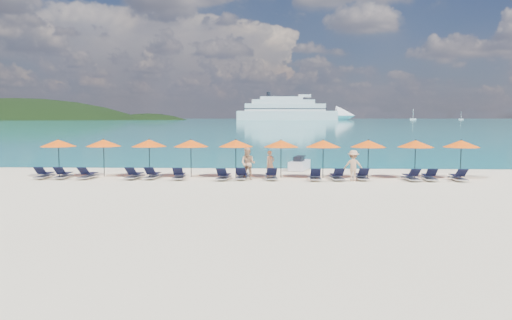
{
  "coord_description": "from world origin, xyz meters",
  "views": [
    {
      "loc": [
        1.1,
        -24.44,
        3.58
      ],
      "look_at": [
        0.0,
        3.0,
        1.2
      ],
      "focal_mm": 35.0,
      "sensor_mm": 36.0,
      "label": 1
    }
  ],
  "objects": [
    {
      "name": "beachgoer_a",
      "position": [
        0.76,
        5.25,
        0.78
      ],
      "size": [
        0.68,
        0.64,
        1.57
      ],
      "primitive_type": "imported",
      "rotation": [
        0.0,
        0.0,
        0.63
      ],
      "color": "tan",
      "rests_on": "ground"
    },
    {
      "name": "lounger_6",
      "position": [
        -1.86,
        3.51,
        0.24
      ],
      "size": [
        0.78,
        1.75,
        0.66
      ],
      "rotation": [
        0.0,
        0.0,
        -0.1
      ],
      "color": "silver",
      "rests_on": "ground"
    },
    {
      "name": "lounger_1",
      "position": [
        -11.24,
        3.82,
        0.24
      ],
      "size": [
        0.68,
        1.72,
        0.66
      ],
      "rotation": [
        0.0,
        0.0,
        0.03
      ],
      "color": "silver",
      "rests_on": "ground"
    },
    {
      "name": "headland_small",
      "position": [
        -150.0,
        560.0,
        -35.0
      ],
      "size": [
        162.0,
        126.0,
        85.5
      ],
      "color": "black",
      "rests_on": "ground"
    },
    {
      "name": "lounger_14",
      "position": [
        11.29,
        3.66,
        0.24
      ],
      "size": [
        0.63,
        1.7,
        0.66
      ],
      "rotation": [
        0.0,
        0.0,
        -0.01
      ],
      "color": "silver",
      "rests_on": "ground"
    },
    {
      "name": "jetski",
      "position": [
        2.69,
        9.17,
        0.38
      ],
      "size": [
        1.64,
        2.77,
        0.93
      ],
      "rotation": [
        0.0,
        0.0,
        -0.27
      ],
      "color": "silver",
      "rests_on": "ground"
    },
    {
      "name": "lounger_3",
      "position": [
        -7.06,
        3.81,
        0.24
      ],
      "size": [
        0.79,
        1.75,
        0.66
      ],
      "rotation": [
        0.0,
        0.0,
        -0.1
      ],
      "color": "silver",
      "rests_on": "ground"
    },
    {
      "name": "lounger_13",
      "position": [
        9.73,
        3.73,
        0.24
      ],
      "size": [
        0.74,
        1.74,
        0.66
      ],
      "rotation": [
        0.0,
        0.0,
        -0.07
      ],
      "color": "silver",
      "rests_on": "ground"
    },
    {
      "name": "lounger_5",
      "position": [
        -4.43,
        3.67,
        0.24
      ],
      "size": [
        0.73,
        1.74,
        0.66
      ],
      "rotation": [
        0.0,
        0.0,
        0.06
      ],
      "color": "silver",
      "rests_on": "ground"
    },
    {
      "name": "umbrella_8",
      "position": [
        9.23,
        4.88,
        2.02
      ],
      "size": [
        2.1,
        2.1,
        2.28
      ],
      "color": "black",
      "rests_on": "ground"
    },
    {
      "name": "umbrella_4",
      "position": [
        -1.28,
        4.95,
        2.02
      ],
      "size": [
        2.1,
        2.1,
        2.28
      ],
      "color": "black",
      "rests_on": "ground"
    },
    {
      "name": "umbrella_2",
      "position": [
        -6.46,
        4.95,
        2.02
      ],
      "size": [
        2.1,
        2.1,
        2.28
      ],
      "color": "black",
      "rests_on": "ground"
    },
    {
      "name": "umbrella_5",
      "position": [
        1.4,
        4.81,
        2.02
      ],
      "size": [
        2.1,
        2.1,
        2.28
      ],
      "color": "black",
      "rests_on": "ground"
    },
    {
      "name": "lounger_9",
      "position": [
        3.32,
        3.58,
        0.24
      ],
      "size": [
        0.69,
        1.72,
        0.66
      ],
      "rotation": [
        0.0,
        0.0,
        -0.04
      ],
      "color": "silver",
      "rests_on": "ground"
    },
    {
      "name": "umbrella_7",
      "position": [
        6.5,
        4.87,
        2.02
      ],
      "size": [
        2.1,
        2.1,
        2.28
      ],
      "color": "black",
      "rests_on": "ground"
    },
    {
      "name": "sea",
      "position": [
        0.0,
        660.0,
        0.01
      ],
      "size": [
        1600.0,
        1300.0,
        0.01
      ],
      "primitive_type": "cube",
      "color": "#1FA9B2",
      "rests_on": "ground"
    },
    {
      "name": "ground",
      "position": [
        0.0,
        0.0,
        0.0
      ],
      "size": [
        1400.0,
        1400.0,
        0.0
      ],
      "primitive_type": "plane",
      "color": "beige"
    },
    {
      "name": "umbrella_1",
      "position": [
        -9.24,
        5.02,
        2.02
      ],
      "size": [
        2.1,
        2.1,
        2.28
      ],
      "color": "black",
      "rests_on": "ground"
    },
    {
      "name": "lounger_12",
      "position": [
        8.69,
        3.62,
        0.24
      ],
      "size": [
        0.75,
        1.74,
        0.66
      ],
      "rotation": [
        0.0,
        0.0,
        0.08
      ],
      "color": "silver",
      "rests_on": "ground"
    },
    {
      "name": "umbrella_9",
      "position": [
        11.9,
        5.02,
        2.02
      ],
      "size": [
        2.1,
        2.1,
        2.28
      ],
      "color": "black",
      "rests_on": "ground"
    },
    {
      "name": "sailboat_far",
      "position": [
        227.15,
        595.9,
        1.02
      ],
      "size": [
        5.44,
        1.81,
        9.97
      ],
      "color": "silver",
      "rests_on": "ground"
    },
    {
      "name": "beachgoer_b",
      "position": [
        -0.49,
        3.84,
        0.92
      ],
      "size": [
        1.0,
        0.74,
        1.84
      ],
      "primitive_type": "imported",
      "rotation": [
        0.0,
        0.0,
        -0.28
      ],
      "color": "tan",
      "rests_on": "ground"
    },
    {
      "name": "umbrella_0",
      "position": [
        -11.89,
        4.78,
        2.02
      ],
      "size": [
        2.1,
        2.1,
        2.28
      ],
      "color": "black",
      "rests_on": "ground"
    },
    {
      "name": "sailboat_near",
      "position": [
        158.41,
        556.18,
        1.29
      ],
      "size": [
        6.86,
        2.29,
        12.58
      ],
      "color": "silver",
      "rests_on": "ground"
    },
    {
      "name": "umbrella_6",
      "position": [
        3.87,
        4.82,
        2.02
      ],
      "size": [
        2.1,
        2.1,
        2.28
      ],
      "color": "black",
      "rests_on": "ground"
    },
    {
      "name": "lounger_10",
      "position": [
        4.55,
        3.65,
        0.24
      ],
      "size": [
        0.75,
        1.74,
        0.66
      ],
      "rotation": [
        0.0,
        0.0,
        0.07
      ],
      "color": "silver",
      "rests_on": "ground"
    },
    {
      "name": "beachgoer_c",
      "position": [
        5.41,
        3.39,
        0.87
      ],
      "size": [
        1.19,
        0.68,
        1.74
      ],
      "primitive_type": "imported",
      "rotation": [
        0.0,
        0.0,
        2.99
      ],
      "color": "tan",
      "rests_on": "ground"
    },
    {
      "name": "headland_main",
      "position": [
        -300.0,
        540.0,
        -38.0
      ],
      "size": [
        374.0,
        242.0,
        126.5
      ],
      "color": "black",
      "rests_on": "ground"
    },
    {
      "name": "lounger_2",
      "position": [
        -9.77,
        3.75,
        0.24
      ],
      "size": [
        0.76,
        1.75,
        0.66
      ],
      "rotation": [
        0.0,
        0.0,
        -0.09
      ],
      "color": "silver",
      "rests_on": "ground"
    },
    {
      "name": "lounger_7",
      "position": [
        -0.83,
        3.81,
        0.24
      ],
      "size": [
        0.72,
        1.73,
        0.66
      ],
      "rotation": [
        0.0,
        0.0,
        -0.06
      ],
      "color": "silver",
      "rests_on": "ground"
    },
    {
      "name": "cruise_ship",
      "position": [
        24.17,
        523.55,
        9.5
      ],
      "size": [
        132.52,
        34.14,
        36.49
      ],
      "rotation": [
        0.0,
        0.0,
        0.1
      ],
      "color": "silver",
      "rests_on": "ground"
    },
    {
      "name": "lounger_4",
      "position": [
        -6.01,
        3.9,
        0.24
      ],
      "size": [
        0.73,
        1.74,
        0.66
      ],
      "rotation": [
        0.0,
        0.0,
        -0.07
      ],
      "color": "silver",
      "rests_on": "ground"
    },
    {
      "name": "lounger_0",
      "position": [
        -12.35,
        3.78,
        0.24
      ],
      "size": [
        0.67,
        1.72,
        0.66
      ],
      "rotation": [
        0.0,
        0.0,
        0.03
      ],
      "color": "silver",
      "rests_on": "ground"
    },
    {
      "name": "umbrella_3",
      "position": [
        -3.94,
        4.88,
        2.02
      ],
      "size": [
        2.1,
        2.1,
        2.28
      ],
      "color": "black",
      "rests_on": "ground"
    },
    {
      "name": "lounger_8",
      "position": [
        0.83,
        3.74,
        0.24
      ],
      "size": [
        0.77,
        1.75,
        0.66
      ],
      "rotation": [
        0.0,
        0.0,
        0.09
      ],
      "color": "silver",
      "rests_on": "ground"
    },
    {
      "name": "lounger_11",
      "position": [
        5.98,
        3.82,
        0.24
      ],
      "size": [
        0.63,
        1.7,
        0.66
      ],
      "rotation": [
        0.0,
        0.0,
        -0.0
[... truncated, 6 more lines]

